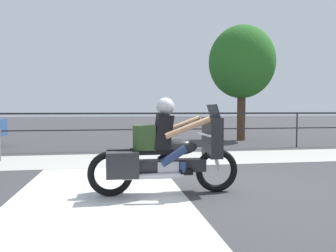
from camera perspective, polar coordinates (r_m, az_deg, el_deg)
The scene contains 6 objects.
ground_plane at distance 5.78m, azimuth 5.31°, elevation -10.70°, with size 120.00×120.00×0.00m, color #38383A.
sidewalk_band at distance 9.05m, azimuth -0.24°, elevation -5.70°, with size 44.00×2.40×0.01m, color #A8A59E.
crosswalk_band at distance 5.40m, azimuth -11.78°, elevation -11.66°, with size 2.66×6.00×0.01m, color silver.
fence_railing at distance 10.96m, azimuth -1.95°, elevation 0.96°, with size 36.00×0.05×1.26m.
motorcycle at distance 5.24m, azimuth -0.70°, elevation -4.50°, with size 2.44×0.76×1.55m.
tree_behind_sign at distance 14.88m, azimuth 12.73°, elevation 10.75°, with size 2.87×2.87×5.02m.
Camera 1 is at (-1.44, -5.43, 1.36)m, focal length 35.00 mm.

